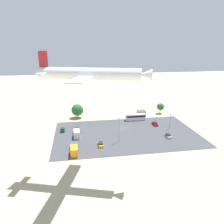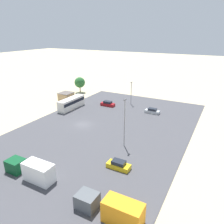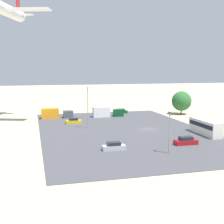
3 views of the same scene
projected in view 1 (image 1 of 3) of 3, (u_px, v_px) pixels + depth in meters
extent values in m
plane|color=tan|center=(123.00, 128.00, 103.11)|extent=(400.00, 400.00, 0.00)
cube|color=#424247|center=(126.00, 134.00, 96.90)|extent=(62.82, 39.09, 0.08)
cube|color=tan|center=(141.00, 113.00, 120.26)|extent=(4.16, 4.00, 3.04)
cube|color=#59514C|center=(141.00, 111.00, 119.79)|extent=(4.40, 4.24, 0.12)
cube|color=silver|center=(136.00, 117.00, 113.68)|extent=(10.34, 2.55, 3.32)
cube|color=black|center=(136.00, 116.00, 113.50)|extent=(9.93, 2.59, 0.93)
cube|color=#0C4723|center=(63.00, 130.00, 99.45)|extent=(1.94, 4.25, 0.83)
cube|color=#1E232D|center=(63.00, 129.00, 99.23)|extent=(1.63, 2.38, 0.61)
cube|color=maroon|center=(155.00, 124.00, 106.97)|extent=(1.81, 4.59, 0.93)
cube|color=#1E232D|center=(155.00, 123.00, 106.73)|extent=(1.52, 2.57, 0.68)
cube|color=gold|center=(101.00, 145.00, 85.11)|extent=(1.81, 4.18, 0.85)
cube|color=#1E232D|center=(101.00, 143.00, 84.89)|extent=(1.52, 2.34, 0.62)
cube|color=#ADB2B7|center=(168.00, 136.00, 93.08)|extent=(1.72, 4.31, 0.86)
cube|color=#1E232D|center=(168.00, 135.00, 92.86)|extent=(1.45, 2.41, 0.63)
cube|color=#4C5156|center=(74.00, 146.00, 83.06)|extent=(2.51, 2.85, 2.12)
cube|color=orange|center=(74.00, 151.00, 77.85)|extent=(2.51, 5.07, 3.03)
cube|color=#0C4723|center=(77.00, 130.00, 97.76)|extent=(2.45, 2.87, 2.19)
cube|color=white|center=(77.00, 134.00, 92.52)|extent=(2.45, 5.10, 3.13)
cylinder|color=brown|center=(78.00, 116.00, 117.83)|extent=(0.36, 0.36, 1.95)
sphere|color=#28602D|center=(77.00, 110.00, 116.83)|extent=(6.37, 6.37, 6.37)
cylinder|color=brown|center=(160.00, 111.00, 125.14)|extent=(0.36, 0.36, 2.43)
sphere|color=#28602D|center=(160.00, 107.00, 124.32)|extent=(4.10, 4.10, 4.10)
cylinder|color=gray|center=(170.00, 122.00, 101.24)|extent=(0.20, 0.20, 7.15)
cube|color=#4C4C51|center=(171.00, 114.00, 100.12)|extent=(0.90, 0.28, 0.20)
cylinder|color=gray|center=(119.00, 130.00, 87.44)|extent=(0.20, 0.20, 9.97)
cube|color=#4C4C51|center=(119.00, 118.00, 85.90)|extent=(0.90, 0.28, 0.20)
cylinder|color=white|center=(88.00, 74.00, 58.79)|extent=(28.14, 11.83, 3.22)
cone|color=white|center=(145.00, 75.00, 56.65)|extent=(4.31, 4.00, 3.06)
cube|color=white|center=(88.00, 75.00, 58.93)|extent=(11.69, 25.66, 0.36)
cube|color=white|center=(46.00, 72.00, 60.43)|extent=(4.71, 9.30, 0.24)
cube|color=#B22323|center=(43.00, 59.00, 59.48)|extent=(2.53, 1.06, 4.57)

